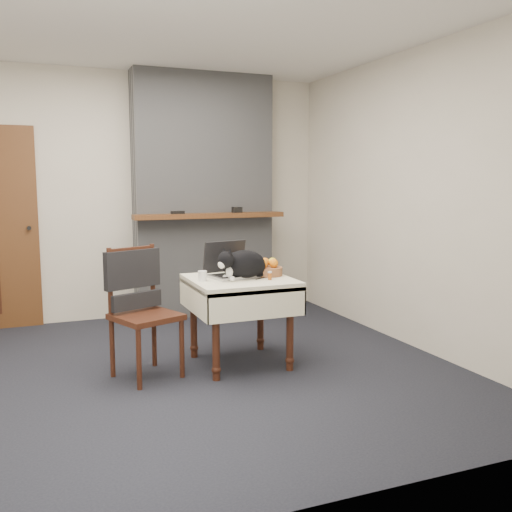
{
  "coord_description": "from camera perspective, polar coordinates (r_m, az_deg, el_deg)",
  "views": [
    {
      "loc": [
        -0.89,
        -4.14,
        1.47
      ],
      "look_at": [
        0.77,
        -0.01,
        0.88
      ],
      "focal_mm": 40.0,
      "sensor_mm": 36.0,
      "label": 1
    }
  ],
  "objects": [
    {
      "name": "chimney",
      "position": [
        6.25,
        -5.27,
        5.98
      ],
      "size": [
        1.62,
        0.48,
        2.6
      ],
      "color": "gray",
      "rests_on": "ground"
    },
    {
      "name": "side_table",
      "position": [
        4.54,
        -1.62,
        -3.62
      ],
      "size": [
        0.78,
        0.78,
        0.7
      ],
      "color": "#3D1C10",
      "rests_on": "ground"
    },
    {
      "name": "fruit_basket",
      "position": [
        4.63,
        1.13,
        -1.27
      ],
      "size": [
        0.25,
        0.25,
        0.14
      ],
      "color": "#8E5D39",
      "rests_on": "side_table"
    },
    {
      "name": "room_shell",
      "position": [
        4.7,
        -11.12,
        11.03
      ],
      "size": [
        4.52,
        4.01,
        2.61
      ],
      "color": "beige",
      "rests_on": "ground"
    },
    {
      "name": "desk_clutter",
      "position": [
        4.58,
        0.56,
        -2.05
      ],
      "size": [
        0.13,
        0.04,
        0.01
      ],
      "primitive_type": "cube",
      "rotation": [
        0.0,
        0.0,
        0.23
      ],
      "color": "black",
      "rests_on": "side_table"
    },
    {
      "name": "pill_bottle",
      "position": [
        4.43,
        1.39,
        -1.95
      ],
      "size": [
        0.03,
        0.03,
        0.07
      ],
      "color": "#994912",
      "rests_on": "side_table"
    },
    {
      "name": "chair",
      "position": [
        4.38,
        -11.68,
        -3.7
      ],
      "size": [
        0.57,
        0.56,
        0.98
      ],
      "rotation": [
        0.0,
        0.0,
        0.38
      ],
      "color": "#3D1C10",
      "rests_on": "ground"
    },
    {
      "name": "ground",
      "position": [
        4.48,
        -9.39,
        -11.65
      ],
      "size": [
        4.5,
        4.5,
        0.0
      ],
      "primitive_type": "plane",
      "color": "black",
      "rests_on": "ground"
    },
    {
      "name": "laptop",
      "position": [
        4.59,
        -2.58,
        -1.18
      ],
      "size": [
        0.44,
        0.4,
        0.28
      ],
      "rotation": [
        0.0,
        0.0,
        0.22
      ],
      "color": "#B7B7BC",
      "rests_on": "side_table"
    },
    {
      "name": "cat",
      "position": [
        4.48,
        -1.15,
        -0.87
      ],
      "size": [
        0.54,
        0.32,
        0.26
      ],
      "rotation": [
        0.0,
        0.0,
        0.35
      ],
      "color": "black",
      "rests_on": "side_table"
    },
    {
      "name": "cream_jar",
      "position": [
        4.4,
        -5.38,
        -2.0
      ],
      "size": [
        0.07,
        0.07,
        0.08
      ],
      "primitive_type": "cylinder",
      "color": "white",
      "rests_on": "side_table"
    }
  ]
}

